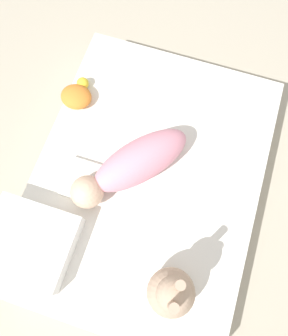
% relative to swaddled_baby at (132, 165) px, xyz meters
% --- Properties ---
extents(ground_plane, '(12.00, 12.00, 0.00)m').
position_rel_swaddled_baby_xyz_m(ground_plane, '(-0.01, -0.06, -0.30)').
color(ground_plane, '#B2A893').
extents(bed_mattress, '(1.24, 0.93, 0.22)m').
position_rel_swaddled_baby_xyz_m(bed_mattress, '(-0.01, -0.06, -0.19)').
color(bed_mattress, white).
rests_on(bed_mattress, ground_plane).
extents(burp_cloth, '(0.17, 0.15, 0.02)m').
position_rel_swaddled_baby_xyz_m(burp_cloth, '(-0.10, 0.18, -0.07)').
color(burp_cloth, white).
rests_on(burp_cloth, bed_mattress).
extents(swaddled_baby, '(0.47, 0.42, 0.16)m').
position_rel_swaddled_baby_xyz_m(swaddled_baby, '(0.00, 0.00, 0.00)').
color(swaddled_baby, pink).
rests_on(swaddled_baby, bed_mattress).
extents(pillow, '(0.29, 0.33, 0.09)m').
position_rel_swaddled_baby_xyz_m(pillow, '(-0.40, 0.27, -0.03)').
color(pillow, white).
rests_on(pillow, bed_mattress).
extents(bunny_plush, '(0.17, 0.17, 0.32)m').
position_rel_swaddled_baby_xyz_m(bunny_plush, '(-0.41, -0.28, 0.04)').
color(bunny_plush, tan).
rests_on(bunny_plush, bed_mattress).
extents(turtle_plush, '(0.16, 0.14, 0.07)m').
position_rel_swaddled_baby_xyz_m(turtle_plush, '(0.25, 0.34, -0.04)').
color(turtle_plush, orange).
rests_on(turtle_plush, bed_mattress).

